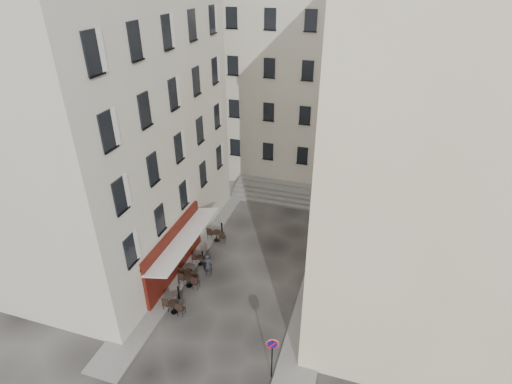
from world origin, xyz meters
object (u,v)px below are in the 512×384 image
at_px(bistro_table_a, 174,306).
at_px(bistro_table_b, 189,280).
at_px(pedestrian, 208,265).
at_px(no_parking_sign, 272,351).

distance_m(bistro_table_a, bistro_table_b, 2.22).
distance_m(bistro_table_b, pedestrian, 1.51).
relative_size(bistro_table_a, pedestrian, 0.81).
bearing_deg(no_parking_sign, bistro_table_a, 143.18).
bearing_deg(bistro_table_a, bistro_table_b, 92.84).
bearing_deg(bistro_table_b, bistro_table_a, -87.16).
xyz_separation_m(no_parking_sign, bistro_table_a, (-6.41, 2.34, -1.34)).
distance_m(no_parking_sign, bistro_table_b, 8.07).
relative_size(no_parking_sign, pedestrian, 1.54).
height_order(bistro_table_a, bistro_table_b, bistro_table_b).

